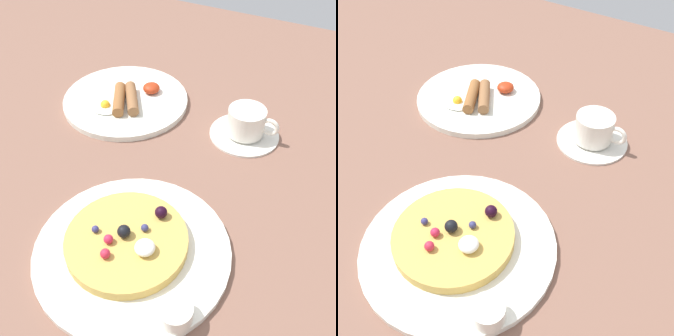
% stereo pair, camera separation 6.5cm
% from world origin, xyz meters
% --- Properties ---
extents(ground_plane, '(1.90, 1.45, 0.03)m').
position_xyz_m(ground_plane, '(0.00, 0.00, -0.01)').
color(ground_plane, brown).
extents(pancake_plate, '(0.29, 0.29, 0.01)m').
position_xyz_m(pancake_plate, '(0.07, -0.16, 0.01)').
color(pancake_plate, white).
rests_on(pancake_plate, ground_plane).
extents(pancake_with_berries, '(0.18, 0.18, 0.04)m').
position_xyz_m(pancake_with_berries, '(0.06, -0.16, 0.02)').
color(pancake_with_berries, gold).
rests_on(pancake_with_berries, pancake_plate).
extents(syrup_ramekin, '(0.05, 0.05, 0.03)m').
position_xyz_m(syrup_ramekin, '(0.17, -0.23, 0.02)').
color(syrup_ramekin, white).
rests_on(syrup_ramekin, pancake_plate).
extents(breakfast_plate, '(0.27, 0.27, 0.01)m').
position_xyz_m(breakfast_plate, '(-0.14, 0.17, 0.01)').
color(breakfast_plate, white).
rests_on(breakfast_plate, ground_plane).
extents(fried_breakfast, '(0.11, 0.14, 0.02)m').
position_xyz_m(fried_breakfast, '(-0.13, 0.16, 0.02)').
color(fried_breakfast, brown).
rests_on(fried_breakfast, breakfast_plate).
extents(coffee_saucer, '(0.14, 0.14, 0.01)m').
position_xyz_m(coffee_saucer, '(0.13, 0.18, 0.00)').
color(coffee_saucer, white).
rests_on(coffee_saucer, ground_plane).
extents(coffee_cup, '(0.10, 0.07, 0.05)m').
position_xyz_m(coffee_cup, '(0.13, 0.18, 0.04)').
color(coffee_cup, white).
rests_on(coffee_cup, coffee_saucer).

